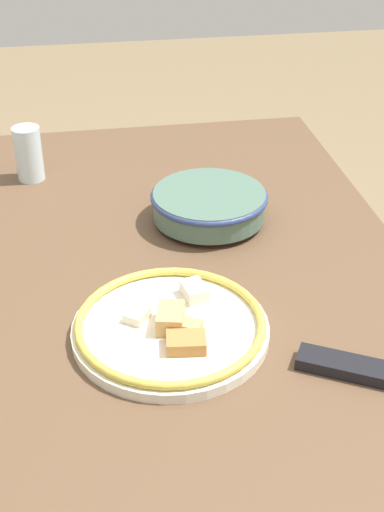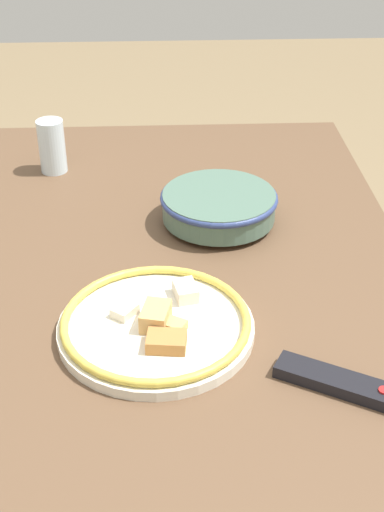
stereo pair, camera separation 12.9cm
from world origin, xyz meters
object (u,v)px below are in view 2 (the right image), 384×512
object	(u,v)px
tv_remote	(340,382)
food_plate	(158,324)
drinking_glass	(53,146)
noodle_bowl	(220,205)

from	to	relation	value
tv_remote	food_plate	bearing A→B (deg)	-88.96
food_plate	drinking_glass	bearing A→B (deg)	-158.97
noodle_bowl	drinking_glass	xyz separation A→B (m)	(-0.26, -0.36, 0.02)
noodle_bowl	food_plate	world-z (taller)	noodle_bowl
food_plate	tv_remote	bearing A→B (deg)	62.16
food_plate	tv_remote	distance (m)	0.30
noodle_bowl	tv_remote	world-z (taller)	noodle_bowl
food_plate	drinking_glass	xyz separation A→B (m)	(-0.61, -0.23, 0.04)
noodle_bowl	tv_remote	size ratio (longest dim) A/B	1.27
food_plate	drinking_glass	size ratio (longest dim) A/B	2.58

